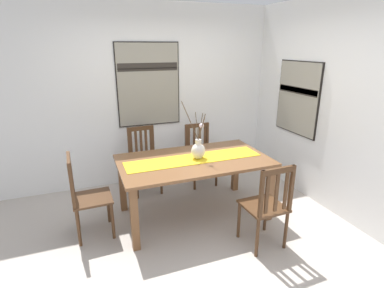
# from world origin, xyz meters

# --- Properties ---
(ground_plane) EXTENTS (6.40, 6.40, 0.03)m
(ground_plane) POSITION_xyz_m (0.00, 0.00, -0.01)
(ground_plane) COLOR #B2A89E
(wall_back) EXTENTS (6.40, 0.12, 2.70)m
(wall_back) POSITION_xyz_m (0.00, 1.86, 1.35)
(wall_back) COLOR white
(wall_back) RESTS_ON ground_plane
(wall_side) EXTENTS (0.12, 6.40, 2.70)m
(wall_side) POSITION_xyz_m (1.86, 0.00, 1.35)
(wall_side) COLOR white
(wall_side) RESTS_ON ground_plane
(dining_table) EXTENTS (1.82, 1.03, 0.77)m
(dining_table) POSITION_xyz_m (0.08, 0.51, 0.66)
(dining_table) COLOR brown
(dining_table) RESTS_ON ground_plane
(table_runner) EXTENTS (1.68, 0.36, 0.01)m
(table_runner) POSITION_xyz_m (0.08, 0.51, 0.77)
(table_runner) COLOR gold
(table_runner) RESTS_ON dining_table
(centerpiece_vase) EXTENTS (0.25, 0.29, 0.70)m
(centerpiece_vase) POSITION_xyz_m (0.13, 0.49, 0.89)
(centerpiece_vase) COLOR silver
(centerpiece_vase) RESTS_ON dining_table
(chair_0) EXTENTS (0.44, 0.44, 0.96)m
(chair_0) POSITION_xyz_m (-0.35, 1.44, 0.50)
(chair_0) COLOR #4C301C
(chair_0) RESTS_ON ground_plane
(chair_1) EXTENTS (0.42, 0.42, 0.93)m
(chair_1) POSITION_xyz_m (0.53, 1.39, 0.49)
(chair_1) COLOR #4C301C
(chair_1) RESTS_ON ground_plane
(chair_2) EXTENTS (0.43, 0.43, 0.98)m
(chair_2) POSITION_xyz_m (-1.21, 0.52, 0.51)
(chair_2) COLOR #4C301C
(chair_2) RESTS_ON ground_plane
(chair_3) EXTENTS (0.43, 0.43, 0.97)m
(chair_3) POSITION_xyz_m (0.57, -0.36, 0.49)
(chair_3) COLOR #4C301C
(chair_3) RESTS_ON ground_plane
(painting_on_back_wall) EXTENTS (0.95, 0.05, 1.23)m
(painting_on_back_wall) POSITION_xyz_m (-0.15, 1.79, 1.53)
(painting_on_back_wall) COLOR black
(painting_on_side_wall) EXTENTS (0.05, 0.85, 1.04)m
(painting_on_side_wall) POSITION_xyz_m (1.79, 0.79, 1.37)
(painting_on_side_wall) COLOR black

